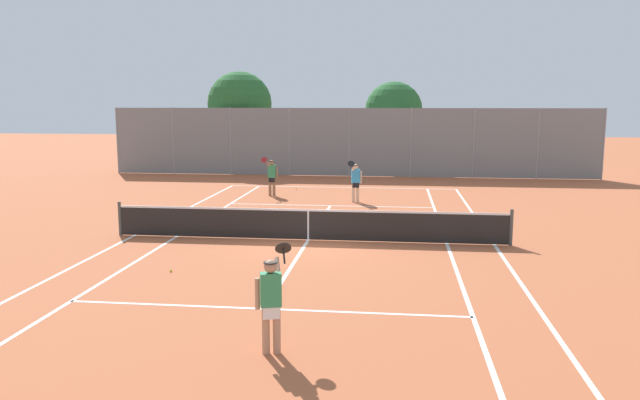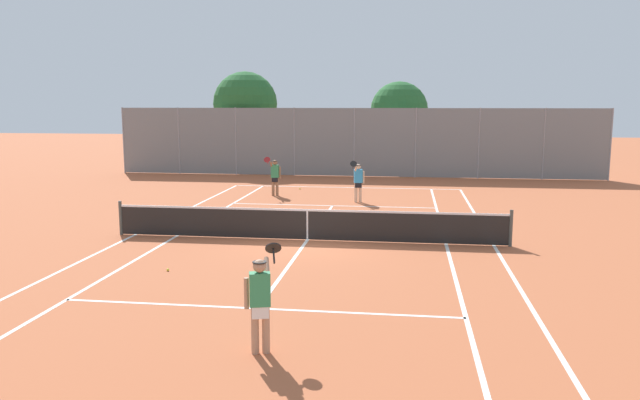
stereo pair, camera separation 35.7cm
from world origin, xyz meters
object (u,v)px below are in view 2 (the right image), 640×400
object	(u,v)px
tennis_net	(307,224)
loose_tennis_ball_0	(300,189)
loose_tennis_ball_2	(355,231)
player_far_left	(275,175)
player_far_right	(358,180)
loose_tennis_ball_3	(222,208)
tree_behind_left	(247,106)
tree_behind_right	(398,112)
loose_tennis_ball_1	(168,270)
player_near_side	(260,299)

from	to	relation	value
tennis_net	loose_tennis_ball_0	xyz separation A→B (m)	(-2.11, 10.93, -0.48)
tennis_net	loose_tennis_ball_0	size ratio (longest dim) A/B	181.82
tennis_net	loose_tennis_ball_2	distance (m)	1.93
player_far_left	player_far_right	size ratio (longest dim) A/B	1.00
player_far_right	player_far_left	bearing A→B (deg)	160.89
loose_tennis_ball_3	tree_behind_left	bearing A→B (deg)	100.24
player_far_right	tree_behind_right	bearing A→B (deg)	83.30
loose_tennis_ball_0	tree_behind_right	distance (m)	10.24
loose_tennis_ball_2	tennis_net	bearing A→B (deg)	-135.52
loose_tennis_ball_1	loose_tennis_ball_3	distance (m)	9.15
loose_tennis_ball_1	loose_tennis_ball_2	distance (m)	6.72
tennis_net	loose_tennis_ball_2	size ratio (longest dim) A/B	181.82
tennis_net	loose_tennis_ball_1	xyz separation A→B (m)	(-2.87, -3.94, -0.48)
player_near_side	loose_tennis_ball_1	xyz separation A→B (m)	(-3.45, 4.64, -0.89)
loose_tennis_ball_1	loose_tennis_ball_2	world-z (taller)	same
tennis_net	player_far_right	world-z (taller)	player_far_right
tennis_net	tree_behind_left	size ratio (longest dim) A/B	2.01
tree_behind_right	loose_tennis_ball_0	bearing A→B (deg)	-117.75
tennis_net	tree_behind_right	size ratio (longest dim) A/B	2.24
player_near_side	loose_tennis_ball_3	distance (m)	14.54
tennis_net	tree_behind_right	bearing A→B (deg)	83.07
loose_tennis_ball_1	tree_behind_right	world-z (taller)	tree_behind_right
tennis_net	loose_tennis_ball_3	size ratio (longest dim) A/B	181.82
player_far_left	loose_tennis_ball_3	bearing A→B (deg)	-110.55
player_near_side	loose_tennis_ball_0	distance (m)	19.72
tree_behind_right	player_far_right	bearing A→B (deg)	-96.70
player_far_left	loose_tennis_ball_3	xyz separation A→B (m)	(-1.36, -3.63, -0.89)
player_near_side	loose_tennis_ball_0	world-z (taller)	player_near_side
player_far_right	loose_tennis_ball_2	size ratio (longest dim) A/B	26.88
loose_tennis_ball_2	loose_tennis_ball_3	distance (m)	6.73
loose_tennis_ball_3	tree_behind_left	distance (m)	14.57
loose_tennis_ball_1	tennis_net	bearing A→B (deg)	53.96
tree_behind_left	tennis_net	bearing A→B (deg)	-70.47
loose_tennis_ball_2	loose_tennis_ball_3	size ratio (longest dim) A/B	1.00
player_near_side	player_far_left	bearing A→B (deg)	101.24
player_near_side	loose_tennis_ball_2	world-z (taller)	player_near_side
player_far_right	tree_behind_left	bearing A→B (deg)	123.68
tennis_net	player_far_right	distance (m)	7.50
tree_behind_right	loose_tennis_ball_1	bearing A→B (deg)	-102.61
tennis_net	loose_tennis_ball_3	distance (m)	6.65
player_far_left	tree_behind_right	distance (m)	12.18
player_far_left	loose_tennis_ball_0	world-z (taller)	player_far_left
player_far_right	loose_tennis_ball_2	bearing A→B (deg)	-86.44
loose_tennis_ball_2	loose_tennis_ball_1	bearing A→B (deg)	-128.67
player_near_side	loose_tennis_ball_2	distance (m)	9.96
tennis_net	tree_behind_right	xyz separation A→B (m)	(2.36, 19.43, 3.08)
tennis_net	player_near_side	world-z (taller)	player_near_side
loose_tennis_ball_1	tree_behind_left	xyz separation A→B (m)	(-3.85, 22.87, 3.89)
tennis_net	loose_tennis_ball_0	distance (m)	11.14
tennis_net	tree_behind_right	world-z (taller)	tree_behind_right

